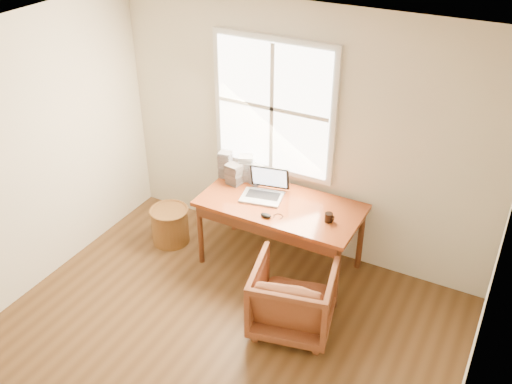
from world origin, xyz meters
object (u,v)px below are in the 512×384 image
armchair (293,297)px  coffee_mug (329,217)px  desk (281,205)px  wicker_stool (170,226)px  cd_stack_a (246,168)px  laptop (262,184)px

armchair → coffee_mug: (0.04, 0.67, 0.46)m
desk → wicker_stool: (-1.24, -0.19, -0.53)m
coffee_mug → cd_stack_a: cd_stack_a is taller
coffee_mug → cd_stack_a: bearing=150.9°
armchair → laptop: size_ratio=1.56×
coffee_mug → armchair: bearing=-105.3°
armchair → wicker_stool: armchair is taller
desk → cd_stack_a: (-0.53, 0.25, 0.16)m
desk → laptop: bearing=-179.6°
cd_stack_a → laptop: bearing=-38.6°
desk → cd_stack_a: cd_stack_a is taller
armchair → cd_stack_a: size_ratio=2.58×
desk → laptop: 0.28m
wicker_stool → laptop: laptop is taller
desk → wicker_stool: desk is taller
laptop → cd_stack_a: bearing=129.7°
coffee_mug → laptop: bearing=162.6°
armchair → coffee_mug: 0.81m
armchair → wicker_stool: size_ratio=1.81×
desk → armchair: 0.97m
laptop → cd_stack_a: laptop is taller
desk → wicker_stool: bearing=-171.3°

